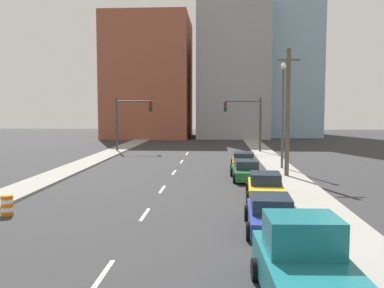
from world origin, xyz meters
TOP-DOWN VIEW (x-y plane):
  - sidewalk_left at (-8.54, 49.30)m, footprint 2.46×98.61m
  - sidewalk_right at (8.54, 49.30)m, footprint 2.46×98.61m
  - lane_stripe_at_9m at (0.00, 9.01)m, footprint 0.16×2.40m
  - lane_stripe_at_16m at (0.00, 16.34)m, footprint 0.16×2.40m
  - lane_stripe_at_23m at (0.00, 22.66)m, footprint 0.16×2.40m
  - lane_stripe_at_30m at (0.00, 29.74)m, footprint 0.16×2.40m
  - lane_stripe_at_37m at (0.00, 36.53)m, footprint 0.16×2.40m
  - lane_stripe_at_44m at (0.00, 43.83)m, footprint 0.16×2.40m
  - building_brick_left at (-8.56, 71.19)m, footprint 14.00×16.00m
  - building_office_center at (5.84, 75.19)m, footprint 12.00×20.00m
  - building_glass_right at (14.60, 79.19)m, footprint 13.00×20.00m
  - traffic_signal_left at (-7.09, 45.41)m, footprint 4.27×0.35m
  - traffic_signal_right at (7.01, 45.41)m, footprint 4.27×0.35m
  - utility_pole_right_mid at (8.42, 27.75)m, footprint 1.60×0.32m
  - traffic_barrel at (-6.44, 15.81)m, footprint 0.56×0.56m
  - street_lamp at (8.68, 31.75)m, footprint 0.44×0.44m
  - pickup_truck_teal at (5.74, 7.26)m, footprint 2.62×5.81m
  - sedan_blue at (5.63, 14.08)m, footprint 2.23×4.74m
  - sedan_yellow at (6.08, 20.35)m, footprint 2.31×4.48m
  - sedan_green at (5.43, 26.64)m, footprint 2.16×4.75m
  - sedan_orange at (5.56, 31.83)m, footprint 2.27×4.45m

SIDE VIEW (x-z plane):
  - lane_stripe_at_9m at x=0.00m, z-range 0.00..0.01m
  - lane_stripe_at_16m at x=0.00m, z-range 0.00..0.01m
  - lane_stripe_at_23m at x=0.00m, z-range 0.00..0.01m
  - lane_stripe_at_30m at x=0.00m, z-range 0.00..0.01m
  - lane_stripe_at_37m at x=0.00m, z-range 0.00..0.01m
  - lane_stripe_at_44m at x=0.00m, z-range 0.00..0.01m
  - sidewalk_left at x=-8.54m, z-range 0.00..0.15m
  - sidewalk_right at x=8.54m, z-range 0.00..0.15m
  - traffic_barrel at x=-6.44m, z-range 0.00..0.95m
  - sedan_green at x=5.43m, z-range -0.05..1.32m
  - sedan_orange at x=5.56m, z-range -0.05..1.33m
  - sedan_yellow at x=6.08m, z-range -0.06..1.38m
  - sedan_blue at x=5.63m, z-range -0.05..1.37m
  - pickup_truck_teal at x=5.74m, z-range -0.21..1.95m
  - traffic_signal_left at x=-7.09m, z-range 0.92..7.16m
  - traffic_signal_right at x=7.01m, z-range 0.92..7.16m
  - utility_pole_right_mid at x=8.42m, z-range 0.12..9.38m
  - street_lamp at x=8.68m, z-range 0.67..9.29m
  - building_brick_left at x=-8.56m, z-range 0.00..20.49m
  - building_office_center at x=5.84m, z-range 0.00..22.88m
  - building_glass_right at x=14.60m, z-range 0.00..38.90m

